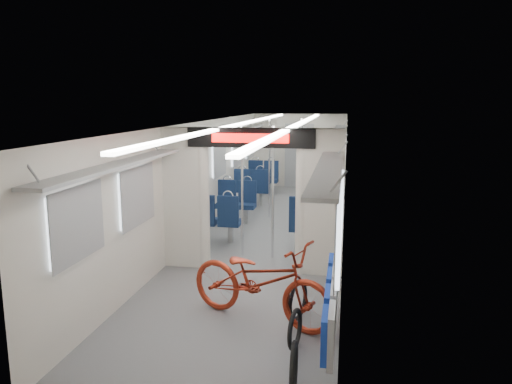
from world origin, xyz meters
TOP-DOWN VIEW (x-y plane):
  - carriage at (0.00, -0.27)m, footprint 12.00×12.02m
  - bicycle at (0.47, -3.87)m, footprint 2.12×1.39m
  - flip_bench at (1.35, -4.47)m, footprint 0.12×2.11m
  - bike_hoop_a at (1.05, -5.39)m, footprint 0.06×0.53m
  - bike_hoop_b at (0.97, -4.52)m, footprint 0.13×0.47m
  - bike_hoop_c at (0.93, -3.76)m, footprint 0.22×0.50m
  - seat_bay_near_left at (-0.93, 0.22)m, footprint 0.88×1.93m
  - seat_bay_near_right at (0.93, 0.19)m, footprint 0.93×2.15m
  - seat_bay_far_left at (-0.93, 3.78)m, footprint 0.89×2.00m
  - seat_bay_far_right at (0.93, 3.27)m, footprint 0.93×2.16m
  - stanchion_near_left at (-0.30, -1.29)m, footprint 0.04×0.04m
  - stanchion_near_right at (0.24, -1.33)m, footprint 0.04×0.04m
  - stanchion_far_left at (-0.28, 1.68)m, footprint 0.04×0.04m
  - stanchion_far_right at (0.41, 1.98)m, footprint 0.04×0.04m

SIDE VIEW (x-z plane):
  - bike_hoop_b at x=0.97m, z-range -0.03..0.45m
  - bike_hoop_c at x=0.93m, z-range -0.03..0.48m
  - bike_hoop_a at x=1.05m, z-range -0.03..0.50m
  - seat_bay_near_left at x=-0.93m, z-range 0.00..1.05m
  - bicycle at x=0.47m, z-range 0.00..1.05m
  - seat_bay_far_left at x=-0.93m, z-range -0.01..1.07m
  - seat_bay_near_right at x=0.93m, z-range -0.01..1.12m
  - seat_bay_far_right at x=0.93m, z-range -0.01..1.12m
  - flip_bench at x=1.35m, z-range 0.32..0.84m
  - stanchion_near_left at x=-0.30m, z-range 0.00..2.30m
  - stanchion_near_right at x=0.24m, z-range 0.00..2.30m
  - stanchion_far_left at x=-0.28m, z-range 0.00..2.30m
  - stanchion_far_right at x=0.41m, z-range 0.00..2.30m
  - carriage at x=0.00m, z-range 0.35..2.66m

